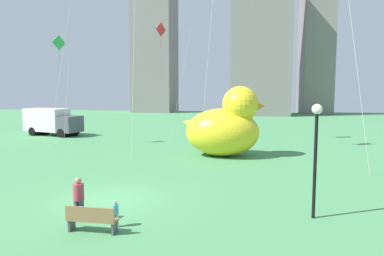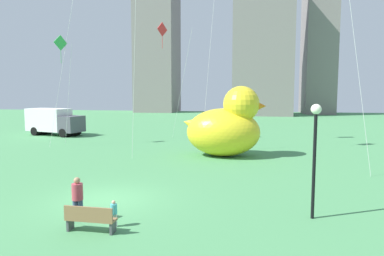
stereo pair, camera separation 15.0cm
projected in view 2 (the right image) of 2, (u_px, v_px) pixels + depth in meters
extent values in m
plane|color=#478A53|center=(107.00, 200.00, 14.83)|extent=(140.00, 140.00, 0.00)
cube|color=olive|center=(91.00, 219.00, 11.43)|extent=(1.69, 0.48, 0.06)
cube|color=olive|center=(88.00, 214.00, 11.21)|extent=(1.68, 0.09, 0.45)
cube|color=#47474C|center=(70.00, 224.00, 11.60)|extent=(0.09, 0.37, 0.39)
cube|color=#47474C|center=(113.00, 227.00, 11.31)|extent=(0.09, 0.37, 0.39)
cylinder|color=#38476B|center=(75.00, 210.00, 12.39)|extent=(0.18, 0.18, 0.78)
cylinder|color=#38476B|center=(81.00, 211.00, 12.36)|extent=(0.18, 0.18, 0.78)
cylinder|color=#B23F4C|center=(77.00, 192.00, 12.30)|extent=(0.39, 0.39, 0.59)
sphere|color=#A87C5B|center=(77.00, 180.00, 12.26)|extent=(0.23, 0.23, 0.23)
cylinder|color=silver|center=(112.00, 220.00, 11.87)|extent=(0.10, 0.10, 0.45)
cylinder|color=silver|center=(116.00, 220.00, 11.85)|extent=(0.10, 0.10, 0.45)
cylinder|color=#4CBFC6|center=(114.00, 209.00, 11.82)|extent=(0.23, 0.23, 0.34)
sphere|color=#D8AD8C|center=(114.00, 202.00, 11.79)|extent=(0.13, 0.13, 0.13)
ellipsoid|color=yellow|center=(223.00, 132.00, 24.96)|extent=(5.28, 3.90, 3.44)
sphere|color=yellow|center=(241.00, 104.00, 24.54)|extent=(2.57, 2.57, 2.57)
cone|color=orange|center=(258.00, 106.00, 24.35)|extent=(1.16, 1.16, 1.16)
cone|color=yellow|center=(192.00, 124.00, 25.29)|extent=(1.57, 1.38, 1.66)
cylinder|color=black|center=(314.00, 167.00, 12.48)|extent=(0.12, 0.12, 3.84)
sphere|color=#EAEACC|center=(316.00, 109.00, 12.26)|extent=(0.37, 0.37, 0.37)
cube|color=white|center=(49.00, 120.00, 37.39)|extent=(4.96, 3.31, 2.40)
cube|color=#4C4C56|center=(72.00, 124.00, 36.18)|extent=(2.26, 2.65, 1.68)
cylinder|color=black|center=(70.00, 132.00, 36.34)|extent=(1.45, 2.55, 0.90)
cylinder|color=black|center=(43.00, 130.00, 37.91)|extent=(1.45, 2.55, 0.90)
cube|color=gray|center=(157.00, 45.00, 81.19)|extent=(9.01, 10.40, 31.26)
cube|color=gray|center=(263.00, 46.00, 67.91)|extent=(11.56, 6.65, 27.23)
cube|color=gray|center=(319.00, 20.00, 74.44)|extent=(6.07, 11.42, 40.09)
cylinder|color=silver|center=(209.00, 63.00, 31.34)|extent=(0.87, 2.53, 14.45)
cylinder|color=silver|center=(135.00, 13.00, 24.17)|extent=(0.11, 2.13, 20.19)
cylinder|color=silver|center=(63.00, 60.00, 29.31)|extent=(1.87, 2.20, 14.63)
cylinder|color=silver|center=(69.00, 95.00, 30.01)|extent=(1.21, 0.47, 8.72)
cube|color=green|center=(60.00, 43.00, 29.02)|extent=(0.60, 1.17, 1.27)
cylinder|color=green|center=(61.00, 54.00, 29.11)|extent=(0.04, 0.04, 1.60)
cylinder|color=silver|center=(352.00, 16.00, 18.94)|extent=(2.46, 1.30, 17.51)
cylinder|color=silver|center=(182.00, 86.00, 33.09)|extent=(2.60, 3.08, 10.30)
cube|color=red|center=(162.00, 29.00, 31.56)|extent=(0.68, 1.14, 1.27)
cylinder|color=red|center=(162.00, 39.00, 31.65)|extent=(0.04, 0.04, 1.60)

